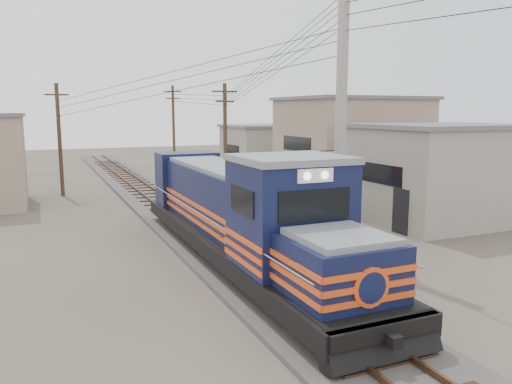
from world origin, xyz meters
name	(u,v)px	position (x,y,z in m)	size (l,w,h in m)	color
ground	(243,266)	(0.00, 0.00, 0.00)	(120.00, 120.00, 0.00)	#473F35
ballast	(172,211)	(0.00, 10.00, 0.08)	(3.60, 70.00, 0.16)	#595651
track	(172,208)	(0.00, 10.00, 0.26)	(1.15, 70.00, 0.12)	#51331E
locomotive	(241,216)	(0.00, 0.20, 1.73)	(2.94, 16.03, 3.97)	black
utility_pole_main	(341,120)	(3.50, -0.50, 5.00)	(0.40, 0.40, 10.00)	#9E9B93
wooden_pole_mid	(225,137)	(4.50, 14.00, 3.68)	(1.60, 0.24, 7.00)	#4C3826
wooden_pole_far	(174,127)	(4.80, 28.00, 3.93)	(1.60, 0.24, 7.50)	#4C3826
wooden_pole_left	(59,138)	(-5.00, 18.00, 3.68)	(1.60, 0.24, 7.00)	#4C3826
power_lines	(173,63)	(-0.14, 8.49, 7.56)	(9.65, 19.00, 3.30)	black
shophouse_front	(439,173)	(11.50, 3.00, 2.36)	(7.35, 6.30, 4.70)	gray
shophouse_mid	(351,145)	(12.50, 12.00, 3.11)	(8.40, 7.35, 6.20)	gray
shophouse_back	(266,150)	(11.00, 22.00, 2.11)	(6.30, 6.30, 4.20)	gray
billboard	(315,171)	(5.15, 4.02, 2.61)	(2.28, 0.47, 3.53)	#99999E
market_umbrella	(314,185)	(5.52, 4.73, 1.88)	(2.16, 2.16, 2.14)	black
vendor	(338,206)	(6.97, 4.81, 0.75)	(0.55, 0.36, 1.50)	black
plant_nursery	(299,216)	(4.64, 4.52, 0.50)	(3.32, 3.28, 1.14)	#225F1B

